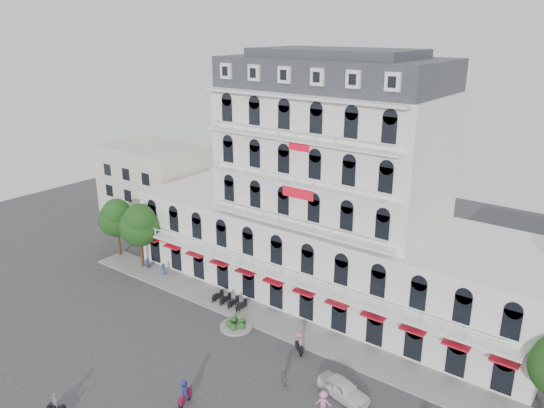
{
  "coord_description": "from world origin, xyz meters",
  "views": [
    {
      "loc": [
        26.95,
        -27.7,
        27.81
      ],
      "look_at": [
        -1.65,
        10.0,
        11.9
      ],
      "focal_mm": 35.0,
      "sensor_mm": 36.0,
      "label": 1
    }
  ],
  "objects_px": {
    "parked_car": "(343,389)",
    "rider_center": "(299,343)",
    "rider_east": "(185,392)",
    "rider_west": "(56,406)"
  },
  "relations": [
    {
      "from": "parked_car",
      "to": "rider_east",
      "type": "relative_size",
      "value": 2.09
    },
    {
      "from": "parked_car",
      "to": "rider_east",
      "type": "distance_m",
      "value": 12.37
    },
    {
      "from": "parked_car",
      "to": "rider_east",
      "type": "height_order",
      "value": "rider_east"
    },
    {
      "from": "parked_car",
      "to": "rider_west",
      "type": "height_order",
      "value": "rider_west"
    },
    {
      "from": "parked_car",
      "to": "rider_center",
      "type": "distance_m",
      "value": 6.82
    },
    {
      "from": "rider_east",
      "to": "rider_center",
      "type": "xyz_separation_m",
      "value": [
        3.18,
        10.95,
        -0.03
      ]
    },
    {
      "from": "parked_car",
      "to": "rider_west",
      "type": "relative_size",
      "value": 2.34
    },
    {
      "from": "parked_car",
      "to": "rider_east",
      "type": "bearing_deg",
      "value": 142.56
    },
    {
      "from": "parked_car",
      "to": "rider_center",
      "type": "xyz_separation_m",
      "value": [
        -6.18,
        2.86,
        0.28
      ]
    },
    {
      "from": "rider_east",
      "to": "parked_car",
      "type": "bearing_deg",
      "value": -60.94
    }
  ]
}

